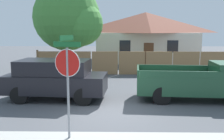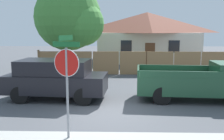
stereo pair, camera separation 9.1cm
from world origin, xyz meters
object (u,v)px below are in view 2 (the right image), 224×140
Objects in this scene: red_suv at (56,78)px; stop_sign at (67,70)px; house at (147,36)px; oak_tree at (71,19)px; orange_pickup at (204,81)px.

red_suv is 1.53× the size of stop_sign.
house is 9.54m from oak_tree.
orange_pickup is (1.02, -15.13, -1.66)m from house.
red_suv is at bearing 125.36° from stop_sign.
stop_sign is at bearing -102.64° from house.
stop_sign is at bearing -67.93° from red_suv.
red_suv is 6.76m from orange_pickup.
stop_sign reaches higher than red_suv.
house is at bearing 95.03° from stop_sign.
red_suv is 0.82× the size of orange_pickup.
orange_pickup is (7.51, -8.29, -3.13)m from oak_tree.
house is at bearing 73.55° from red_suv.
orange_pickup is at bearing -47.84° from oak_tree.
oak_tree is at bearing 117.25° from stop_sign.
red_suv is 4.68m from stop_sign.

